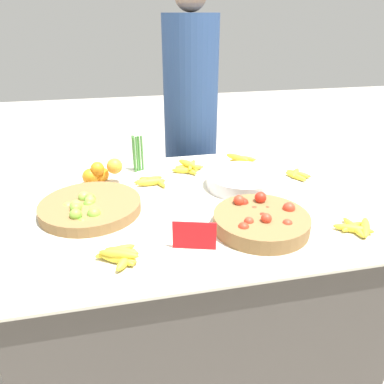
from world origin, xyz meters
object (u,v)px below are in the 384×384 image
at_px(lime_bowl, 89,207).
at_px(metal_bowl, 242,180).
at_px(vendor_person, 191,129).
at_px(price_sign, 194,236).
at_px(tomato_basket, 261,221).

height_order(lime_bowl, metal_bowl, lime_bowl).
xyz_separation_m(metal_bowl, vendor_person, (-0.09, 0.81, 0.03)).
relative_size(price_sign, vendor_person, 0.09).
distance_m(lime_bowl, metal_bowl, 0.74).
xyz_separation_m(lime_bowl, vendor_person, (0.64, 0.93, 0.04)).
bearing_deg(vendor_person, price_sign, -101.43).
bearing_deg(tomato_basket, price_sign, -163.75).
distance_m(lime_bowl, tomato_basket, 0.73).
bearing_deg(vendor_person, lime_bowl, -124.75).
xyz_separation_m(lime_bowl, price_sign, (0.38, -0.36, 0.03)).
relative_size(lime_bowl, vendor_person, 0.26).
height_order(tomato_basket, price_sign, price_sign).
bearing_deg(lime_bowl, vendor_person, 55.25).
height_order(metal_bowl, price_sign, price_sign).
height_order(metal_bowl, vendor_person, vendor_person).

